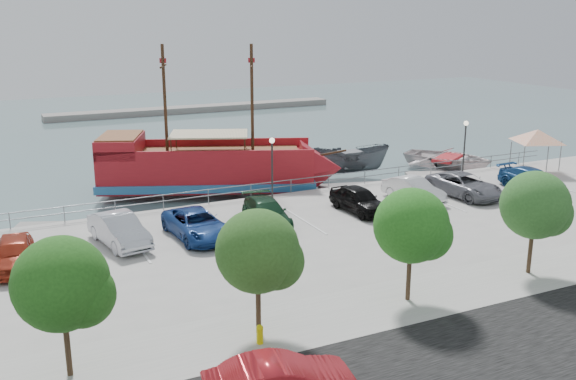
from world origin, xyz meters
name	(u,v)px	position (x,y,z in m)	size (l,w,h in m)	color
ground	(318,246)	(0.00, 0.00, -1.00)	(160.00, 160.00, 0.00)	slate
street	(530,359)	(0.00, -16.00, 0.01)	(100.00, 8.00, 0.04)	black
sidewalk	(426,296)	(0.00, -10.00, 0.01)	(100.00, 4.00, 0.05)	#9C9B97
seawall_railing	(264,189)	(0.00, 7.80, 0.53)	(50.00, 0.06, 1.00)	slate
far_shore	(195,109)	(10.00, 55.00, -0.60)	(40.00, 3.00, 0.80)	gray
pirate_ship	(225,169)	(-0.88, 13.07, 0.92)	(18.40, 11.26, 11.47)	maroon
patrol_boat	(350,163)	(9.98, 13.18, 0.24)	(2.40, 6.38, 2.47)	#474C53
speedboat	(448,161)	(19.04, 11.90, -0.22)	(5.36, 7.51, 1.55)	beige
dock_west	(66,228)	(-12.82, 9.20, -0.82)	(6.19, 1.77, 0.35)	gray
dock_mid	(368,188)	(9.21, 9.20, -0.79)	(7.41, 2.12, 0.42)	slate
dock_east	(453,177)	(17.38, 9.20, -0.79)	(7.47, 2.13, 0.43)	gray
canopy_tent	(538,129)	(22.19, 5.32, 3.35)	(6.07, 6.07, 3.85)	slate
fire_hydrant	(260,334)	(-8.29, -10.80, 0.43)	(0.28, 0.28, 0.80)	yellow
lamp_post_mid	(272,158)	(0.00, 6.50, 2.94)	(0.36, 0.36, 4.28)	black
lamp_post_right	(465,138)	(16.00, 6.50, 2.94)	(0.36, 0.36, 4.28)	black
tree_b	(66,287)	(-14.85, -10.07, 3.30)	(3.30, 3.20, 5.00)	#473321
tree_c	(262,254)	(-7.85, -10.07, 3.30)	(3.30, 3.20, 5.00)	#473321
tree_d	(415,228)	(-0.85, -10.07, 3.30)	(3.30, 3.20, 5.00)	#473321
tree_e	(538,207)	(6.15, -10.07, 3.30)	(3.30, 3.20, 5.00)	#473321
parked_car_a	(15,253)	(-16.06, 1.22, 0.78)	(1.85, 4.58, 1.56)	#9C2C18
parked_car_b	(119,230)	(-10.82, 2.43, 0.84)	(1.77, 5.08, 1.67)	silver
parked_car_c	(197,224)	(-6.70, 1.75, 0.76)	(2.53, 5.49, 1.53)	navy
parked_car_d	(266,213)	(-2.35, 2.09, 0.75)	(2.10, 5.17, 1.50)	#12351E
parked_car_e	(359,200)	(3.92, 2.00, 0.80)	(1.90, 4.72, 1.61)	black
parked_car_f	(414,190)	(8.54, 2.61, 0.77)	(1.62, 4.64, 1.53)	white
parked_car_g	(464,185)	(12.29, 2.02, 0.78)	(2.59, 5.62, 1.56)	slate
parked_car_h	(532,179)	(17.74, 1.25, 0.75)	(2.11, 5.19, 1.51)	navy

